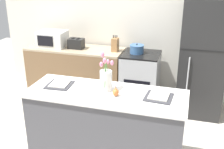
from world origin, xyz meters
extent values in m
cube|color=silver|center=(0.00, 2.00, 1.35)|extent=(5.20, 0.08, 2.70)
cube|color=#4C4C51|center=(0.00, 0.00, 0.44)|extent=(1.76, 0.62, 0.89)
cube|color=silver|center=(0.00, 0.00, 0.90)|extent=(1.80, 0.66, 0.03)
cube|color=brown|center=(-1.06, 1.60, 0.44)|extent=(1.68, 0.60, 0.88)
cube|color=tan|center=(-1.06, 1.60, 0.89)|extent=(1.68, 0.60, 0.03)
cube|color=#B2B5B7|center=(0.10, 1.60, 0.44)|extent=(0.60, 0.60, 0.88)
cube|color=black|center=(0.10, 1.60, 0.90)|extent=(0.60, 0.60, 0.02)
cube|color=black|center=(0.10, 1.30, 0.41)|extent=(0.42, 0.01, 0.29)
cube|color=black|center=(1.05, 1.60, 0.91)|extent=(0.68, 0.64, 1.82)
cube|color=black|center=(1.05, 1.28, 1.13)|extent=(0.67, 0.01, 0.01)
cylinder|color=#B2B5B7|center=(0.86, 1.26, 0.62)|extent=(0.02, 0.02, 0.79)
cylinder|color=silver|center=(-0.02, 0.06, 1.04)|extent=(0.14, 0.14, 0.23)
cylinder|color=#4C9342|center=(0.02, 0.07, 1.11)|extent=(0.07, 0.01, 0.25)
ellipsoid|color=pink|center=(0.05, 0.07, 1.25)|extent=(0.04, 0.04, 0.06)
cylinder|color=#4C9342|center=(-0.01, 0.07, 1.11)|extent=(0.02, 0.04, 0.26)
ellipsoid|color=pink|center=(0.00, 0.09, 1.25)|extent=(0.04, 0.04, 0.05)
cylinder|color=#4C9342|center=(-0.03, 0.07, 1.15)|extent=(0.07, 0.05, 0.33)
ellipsoid|color=pink|center=(-0.06, 0.09, 1.33)|extent=(0.05, 0.05, 0.07)
cylinder|color=#4C9342|center=(-0.04, 0.04, 1.10)|extent=(0.03, 0.03, 0.24)
ellipsoid|color=pink|center=(-0.06, 0.02, 1.24)|extent=(0.04, 0.04, 0.06)
cylinder|color=#4C9342|center=(-0.01, 0.03, 1.14)|extent=(0.02, 0.11, 0.30)
ellipsoid|color=pink|center=(0.00, -0.03, 1.30)|extent=(0.04, 0.04, 0.06)
ellipsoid|color=#C66B33|center=(0.13, -0.05, 0.96)|extent=(0.07, 0.07, 0.08)
cone|color=#C66B33|center=(0.13, -0.05, 1.01)|extent=(0.04, 0.04, 0.03)
cylinder|color=brown|center=(0.13, -0.05, 1.03)|extent=(0.01, 0.01, 0.02)
cube|color=#333338|center=(-0.58, 0.03, 0.93)|extent=(0.30, 0.30, 0.01)
cube|color=silver|center=(-0.58, 0.03, 0.94)|extent=(0.22, 0.22, 0.01)
cube|color=#333338|center=(0.58, 0.03, 0.93)|extent=(0.30, 0.30, 0.01)
cube|color=silver|center=(0.58, 0.03, 0.94)|extent=(0.22, 0.22, 0.01)
cube|color=black|center=(-1.03, 1.59, 0.99)|extent=(0.26, 0.18, 0.17)
cube|color=black|center=(-1.08, 1.59, 1.08)|extent=(0.05, 0.11, 0.01)
cube|color=black|center=(-0.99, 1.59, 1.08)|extent=(0.05, 0.11, 0.01)
cube|color=black|center=(-1.17, 1.59, 1.02)|extent=(0.02, 0.02, 0.02)
cylinder|color=#386093|center=(0.02, 1.60, 0.97)|extent=(0.22, 0.22, 0.12)
cylinder|color=#386093|center=(0.02, 1.60, 1.04)|extent=(0.23, 0.23, 0.01)
sphere|color=black|center=(0.02, 1.60, 1.06)|extent=(0.02, 0.02, 0.02)
cube|color=white|center=(-1.48, 1.60, 1.04)|extent=(0.48, 0.36, 0.27)
cube|color=black|center=(-1.52, 1.42, 1.04)|extent=(0.29, 0.01, 0.18)
cube|color=#A37547|center=(-0.34, 1.61, 1.02)|extent=(0.10, 0.14, 0.22)
cylinder|color=black|center=(-0.37, 1.61, 1.15)|extent=(0.01, 0.01, 0.05)
cylinder|color=black|center=(-0.34, 1.61, 1.15)|extent=(0.01, 0.01, 0.05)
cylinder|color=black|center=(-0.31, 1.61, 1.15)|extent=(0.01, 0.01, 0.05)
camera|label=1|loc=(0.86, -2.71, 2.25)|focal=45.00mm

